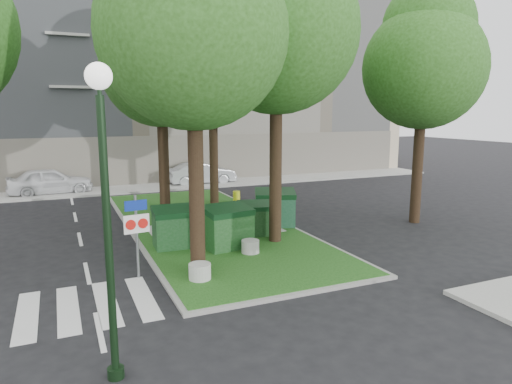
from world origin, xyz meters
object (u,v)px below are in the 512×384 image
tree_median_near_left (195,15)px  bollard_mid (186,241)px  bollard_right (250,246)px  tree_median_mid (162,56)px  car_silver (202,173)px  dumpster_d (275,208)px  tree_street_right (425,57)px  dumpster_c (256,219)px  tree_median_far (213,37)px  dumpster_b (227,227)px  litter_bin (237,197)px  dumpster_a (176,227)px  street_lamp (105,188)px  traffic_sign_pole (136,225)px  bollard_left (200,271)px  car_white (50,181)px  tree_median_near_right (278,14)px

tree_median_near_left → bollard_mid: bearing=84.5°
bollard_right → bollard_mid: bollard_right is taller
tree_median_mid → car_silver: tree_median_mid is taller
dumpster_d → tree_street_right: bearing=7.9°
dumpster_c → dumpster_d: (1.28, 0.98, 0.12)m
tree_median_mid → tree_median_far: (3.20, 3.00, 1.34)m
dumpster_b → litter_bin: (3.08, 7.04, -0.40)m
dumpster_a → bollard_right: 2.73m
street_lamp → traffic_sign_pole: size_ratio=2.27×
bollard_mid → litter_bin: litter_bin is taller
bollard_left → street_lamp: bearing=-125.5°
traffic_sign_pole → dumpster_a: bearing=46.4°
bollard_right → car_white: bearing=111.9°
tree_median_far → car_white: tree_median_far is taller
tree_median_far → bollard_mid: 11.21m
bollard_left → bollard_mid: 3.17m
bollard_left → litter_bin: 10.73m
traffic_sign_pole → tree_median_mid: bearing=63.0°
tree_median_near_left → street_lamp: tree_median_near_left is taller
dumpster_b → dumpster_d: dumpster_d is taller
car_silver → litter_bin: bearing=176.6°
tree_median_near_left → dumpster_a: bearing=91.5°
car_white → dumpster_d: bearing=-149.1°
tree_median_near_left → dumpster_a: 7.04m
tree_median_far → dumpster_d: 9.31m
dumpster_d → car_white: bearing=146.6°
bollard_left → car_white: size_ratio=0.14×
litter_bin → car_white: (-8.72, 7.31, 0.35)m
dumpster_b → car_silver: dumpster_b is taller
tree_median_near_left → tree_median_near_right: size_ratio=0.92×
dumpster_a → dumpster_d: bearing=18.6°
tree_median_far → dumpster_d: size_ratio=6.16×
tree_street_right → litter_bin: 10.87m
dumpster_c → car_silver: car_silver is taller
car_white → car_silver: car_white is taller
tree_median_near_right → tree_median_mid: 5.50m
tree_median_near_left → tree_street_right: tree_median_near_left is taller
tree_median_far → dumpster_a: size_ratio=7.57×
tree_median_mid → tree_street_right: 10.77m
litter_bin → dumpster_c: bearing=-104.2°
tree_street_right → dumpster_d: size_ratio=5.20×
dumpster_d → traffic_sign_pole: size_ratio=0.79×
tree_median_mid → dumpster_b: 7.78m
dumpster_a → street_lamp: (-2.91, -7.22, 2.68)m
tree_median_near_left → car_white: bearing=104.2°
car_silver → dumpster_d: bearing=176.9°
dumpster_d → bollard_left: (-4.64, -4.70, -0.50)m
dumpster_c → litter_bin: bearing=89.4°
bollard_left → traffic_sign_pole: traffic_sign_pole is taller
tree_median_near_right → street_lamp: size_ratio=2.07×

